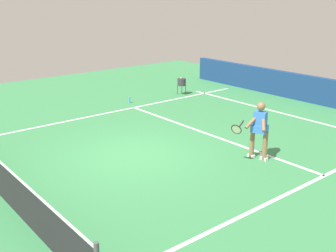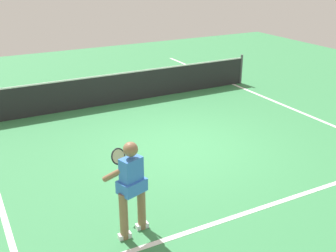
% 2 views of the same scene
% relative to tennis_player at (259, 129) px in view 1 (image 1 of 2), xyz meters
% --- Properties ---
extents(ground_plane, '(23.58, 23.58, 0.00)m').
position_rel_tennis_player_xyz_m(ground_plane, '(2.29, 2.39, -0.85)').
color(ground_plane, '#38844C').
extents(court_back_wall, '(13.04, 0.24, 1.06)m').
position_rel_tennis_player_xyz_m(court_back_wall, '(2.29, -6.38, -0.32)').
color(court_back_wall, navy).
rests_on(court_back_wall, ground).
extents(baseline_marking, '(9.04, 0.10, 0.01)m').
position_rel_tennis_player_xyz_m(baseline_marking, '(2.29, -4.18, -0.84)').
color(baseline_marking, white).
rests_on(baseline_marking, ground).
extents(service_line_marking, '(8.04, 0.10, 0.01)m').
position_rel_tennis_player_xyz_m(service_line_marking, '(2.29, -0.42, -0.84)').
color(service_line_marking, white).
rests_on(service_line_marking, ground).
extents(sideline_left_marking, '(0.10, 16.14, 0.01)m').
position_rel_tennis_player_xyz_m(sideline_left_marking, '(-1.73, 2.39, -0.84)').
color(sideline_left_marking, white).
rests_on(sideline_left_marking, ground).
extents(sideline_right_marking, '(0.10, 16.14, 0.01)m').
position_rel_tennis_player_xyz_m(sideline_right_marking, '(6.31, 2.39, -0.84)').
color(sideline_right_marking, white).
rests_on(sideline_right_marking, ground).
extents(tennis_player, '(0.66, 1.08, 1.55)m').
position_rel_tennis_player_xyz_m(tennis_player, '(0.00, 0.00, 0.00)').
color(tennis_player, '#8C6647').
rests_on(tennis_player, ground).
extents(ball_hopper, '(0.36, 0.36, 0.74)m').
position_rel_tennis_player_xyz_m(ball_hopper, '(6.79, -3.26, -0.30)').
color(ball_hopper, '#333338').
rests_on(ball_hopper, ground).
extents(water_bottle, '(0.07, 0.07, 0.24)m').
position_rel_tennis_player_xyz_m(water_bottle, '(7.03, -0.70, -0.73)').
color(water_bottle, '#4C9EE5').
rests_on(water_bottle, ground).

